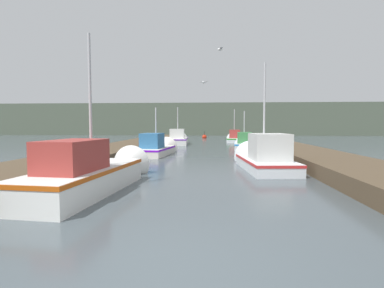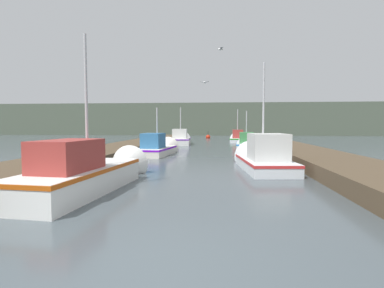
% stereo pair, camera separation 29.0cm
% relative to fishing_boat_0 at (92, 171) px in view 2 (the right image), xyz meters
% --- Properties ---
extents(ground_plane, '(200.00, 200.00, 0.00)m').
position_rel_fishing_boat_0_xyz_m(ground_plane, '(2.81, -4.74, -0.49)').
color(ground_plane, '#424C51').
extents(dock_left, '(2.91, 40.00, 0.51)m').
position_rel_fishing_boat_0_xyz_m(dock_left, '(-2.68, 11.26, -0.24)').
color(dock_left, '#4C3D2B').
rests_on(dock_left, ground_plane).
extents(dock_right, '(2.91, 40.00, 0.51)m').
position_rel_fishing_boat_0_xyz_m(dock_right, '(8.29, 11.26, -0.24)').
color(dock_right, '#4C3D2B').
rests_on(dock_right, ground_plane).
extents(distant_shore_ridge, '(120.00, 16.00, 5.55)m').
position_rel_fishing_boat_0_xyz_m(distant_shore_ridge, '(2.81, 50.27, 2.28)').
color(distant_shore_ridge, '#4C5647').
rests_on(distant_shore_ridge, ground_plane).
extents(fishing_boat_0, '(2.00, 5.86, 4.69)m').
position_rel_fishing_boat_0_xyz_m(fishing_boat_0, '(0.00, 0.00, 0.00)').
color(fishing_boat_0, silver).
rests_on(fishing_boat_0, ground_plane).
extents(fishing_boat_1, '(2.11, 5.09, 4.95)m').
position_rel_fishing_boat_0_xyz_m(fishing_boat_1, '(5.44, 4.49, -0.04)').
color(fishing_boat_1, silver).
rests_on(fishing_boat_1, ground_plane).
extents(fishing_boat_2, '(2.05, 4.97, 3.41)m').
position_rel_fishing_boat_0_xyz_m(fishing_boat_2, '(-0.11, 10.09, -0.10)').
color(fishing_boat_2, silver).
rests_on(fishing_boat_2, ground_plane).
extents(fishing_boat_3, '(1.72, 4.44, 3.32)m').
position_rel_fishing_boat_0_xyz_m(fishing_boat_3, '(5.74, 14.86, -0.10)').
color(fishing_boat_3, silver).
rests_on(fishing_boat_3, ground_plane).
extents(fishing_boat_4, '(2.11, 6.19, 4.03)m').
position_rel_fishing_boat_0_xyz_m(fishing_boat_4, '(-0.00, 20.35, -0.05)').
color(fishing_boat_4, silver).
rests_on(fishing_boat_4, ground_plane).
extents(fishing_boat_5, '(1.80, 5.04, 4.01)m').
position_rel_fishing_boat_0_xyz_m(fishing_boat_5, '(5.64, 24.22, -0.13)').
color(fishing_boat_5, silver).
rests_on(fishing_boat_5, ground_plane).
extents(mooring_piling_0, '(0.30, 0.30, 1.04)m').
position_rel_fishing_boat_0_xyz_m(mooring_piling_0, '(6.75, 19.02, 0.03)').
color(mooring_piling_0, '#473523').
rests_on(mooring_piling_0, ground_plane).
extents(mooring_piling_1, '(0.36, 0.36, 1.20)m').
position_rel_fishing_boat_0_xyz_m(mooring_piling_1, '(6.75, 8.18, 0.11)').
color(mooring_piling_1, '#473523').
rests_on(mooring_piling_1, ground_plane).
extents(mooring_piling_2, '(0.26, 0.26, 1.28)m').
position_rel_fishing_boat_0_xyz_m(mooring_piling_2, '(-1.36, 25.12, 0.15)').
color(mooring_piling_2, '#473523').
rests_on(mooring_piling_2, ground_plane).
extents(mooring_piling_3, '(0.36, 0.36, 1.11)m').
position_rel_fishing_boat_0_xyz_m(mooring_piling_3, '(-1.08, 12.18, 0.07)').
color(mooring_piling_3, '#473523').
rests_on(mooring_piling_3, ground_plane).
extents(channel_buoy, '(0.62, 0.62, 1.12)m').
position_rel_fishing_boat_0_xyz_m(channel_buoy, '(2.21, 32.11, -0.32)').
color(channel_buoy, red).
rests_on(channel_buoy, ground_plane).
extents(seagull_lead, '(0.31, 0.56, 0.12)m').
position_rel_fishing_boat_0_xyz_m(seagull_lead, '(3.71, 7.52, 5.24)').
color(seagull_lead, white).
extents(seagull_1, '(0.56, 0.31, 0.12)m').
position_rel_fishing_boat_0_xyz_m(seagull_1, '(2.76, 10.05, 3.91)').
color(seagull_1, white).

